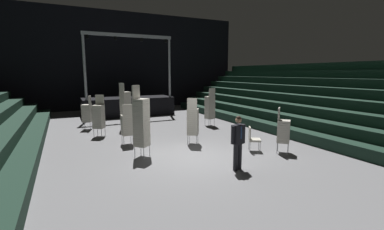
{
  "coord_description": "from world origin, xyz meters",
  "views": [
    {
      "loc": [
        -4.14,
        -8.24,
        2.98
      ],
      "look_at": [
        0.24,
        0.85,
        1.4
      ],
      "focal_mm": 25.1,
      "sensor_mm": 36.0,
      "label": 1
    }
  ],
  "objects_px": {
    "chair_stack_mid_left": "(127,124)",
    "chair_stack_rear_centre": "(87,113)",
    "chair_stack_mid_centre": "(193,121)",
    "man_with_tie": "(238,140)",
    "loose_chair_near_man": "(253,138)",
    "chair_stack_front_left": "(283,130)",
    "chair_stack_rear_left": "(99,116)",
    "chair_stack_mid_right": "(141,122)",
    "chair_stack_rear_right": "(126,107)",
    "stage_riser": "(128,105)",
    "chair_stack_front_right": "(210,107)"
  },
  "relations": [
    {
      "from": "chair_stack_mid_left",
      "to": "chair_stack_mid_centre",
      "type": "xyz_separation_m",
      "value": [
        2.52,
        -1.13,
        0.13
      ]
    },
    {
      "from": "chair_stack_mid_left",
      "to": "chair_stack_rear_centre",
      "type": "distance_m",
      "value": 4.18
    },
    {
      "from": "chair_stack_mid_centre",
      "to": "chair_stack_rear_right",
      "type": "bearing_deg",
      "value": 150.52
    },
    {
      "from": "man_with_tie",
      "to": "chair_stack_mid_centre",
      "type": "distance_m",
      "value": 3.39
    },
    {
      "from": "chair_stack_front_right",
      "to": "stage_riser",
      "type": "bearing_deg",
      "value": 112.06
    },
    {
      "from": "chair_stack_front_left",
      "to": "chair_stack_mid_centre",
      "type": "height_order",
      "value": "chair_stack_mid_centre"
    },
    {
      "from": "chair_stack_mid_right",
      "to": "loose_chair_near_man",
      "type": "relative_size",
      "value": 2.71
    },
    {
      "from": "loose_chair_near_man",
      "to": "chair_stack_mid_right",
      "type": "bearing_deg",
      "value": -73.74
    },
    {
      "from": "chair_stack_mid_right",
      "to": "chair_stack_rear_centre",
      "type": "bearing_deg",
      "value": -118.05
    },
    {
      "from": "man_with_tie",
      "to": "chair_stack_mid_centre",
      "type": "bearing_deg",
      "value": -107.32
    },
    {
      "from": "chair_stack_rear_left",
      "to": "chair_stack_rear_right",
      "type": "bearing_deg",
      "value": -112.91
    },
    {
      "from": "chair_stack_rear_left",
      "to": "loose_chair_near_man",
      "type": "xyz_separation_m",
      "value": [
        5.01,
        -5.09,
        -0.45
      ]
    },
    {
      "from": "chair_stack_front_left",
      "to": "chair_stack_rear_left",
      "type": "xyz_separation_m",
      "value": [
        -5.89,
        5.76,
        0.13
      ]
    },
    {
      "from": "chair_stack_mid_centre",
      "to": "man_with_tie",
      "type": "bearing_deg",
      "value": -56.06
    },
    {
      "from": "stage_riser",
      "to": "chair_stack_front_left",
      "type": "distance_m",
      "value": 12.27
    },
    {
      "from": "chair_stack_front_left",
      "to": "chair_stack_mid_centre",
      "type": "relative_size",
      "value": 0.87
    },
    {
      "from": "chair_stack_mid_right",
      "to": "loose_chair_near_man",
      "type": "xyz_separation_m",
      "value": [
        4.03,
        -1.14,
        -0.75
      ]
    },
    {
      "from": "chair_stack_rear_right",
      "to": "loose_chair_near_man",
      "type": "relative_size",
      "value": 2.62
    },
    {
      "from": "chair_stack_mid_centre",
      "to": "chair_stack_rear_centre",
      "type": "bearing_deg",
      "value": 162.02
    },
    {
      "from": "chair_stack_front_right",
      "to": "chair_stack_rear_right",
      "type": "height_order",
      "value": "chair_stack_rear_right"
    },
    {
      "from": "chair_stack_mid_right",
      "to": "chair_stack_rear_left",
      "type": "distance_m",
      "value": 4.09
    },
    {
      "from": "chair_stack_front_left",
      "to": "chair_stack_rear_left",
      "type": "relative_size",
      "value": 0.87
    },
    {
      "from": "chair_stack_front_right",
      "to": "loose_chair_near_man",
      "type": "relative_size",
      "value": 2.26
    },
    {
      "from": "man_with_tie",
      "to": "chair_stack_rear_centre",
      "type": "relative_size",
      "value": 0.95
    },
    {
      "from": "man_with_tie",
      "to": "chair_stack_mid_right",
      "type": "bearing_deg",
      "value": -63.51
    },
    {
      "from": "chair_stack_rear_left",
      "to": "loose_chair_near_man",
      "type": "bearing_deg",
      "value": 166.89
    },
    {
      "from": "chair_stack_front_left",
      "to": "chair_stack_rear_right",
      "type": "distance_m",
      "value": 8.1
    },
    {
      "from": "man_with_tie",
      "to": "loose_chair_near_man",
      "type": "distance_m",
      "value": 2.28
    },
    {
      "from": "chair_stack_rear_left",
      "to": "chair_stack_front_right",
      "type": "bearing_deg",
      "value": -147.17
    },
    {
      "from": "stage_riser",
      "to": "chair_stack_front_right",
      "type": "relative_size",
      "value": 2.87
    },
    {
      "from": "chair_stack_rear_centre",
      "to": "chair_stack_front_right",
      "type": "bearing_deg",
      "value": -87.64
    },
    {
      "from": "chair_stack_rear_right",
      "to": "chair_stack_rear_left",
      "type": "bearing_deg",
      "value": -76.29
    },
    {
      "from": "chair_stack_mid_centre",
      "to": "loose_chair_near_man",
      "type": "xyz_separation_m",
      "value": [
        1.61,
        -1.96,
        -0.45
      ]
    },
    {
      "from": "loose_chair_near_man",
      "to": "man_with_tie",
      "type": "bearing_deg",
      "value": -18.09
    },
    {
      "from": "chair_stack_mid_left",
      "to": "chair_stack_rear_right",
      "type": "bearing_deg",
      "value": 78.71
    },
    {
      "from": "chair_stack_rear_left",
      "to": "loose_chair_near_man",
      "type": "relative_size",
      "value": 2.08
    },
    {
      "from": "stage_riser",
      "to": "chair_stack_mid_left",
      "type": "distance_m",
      "value": 8.29
    },
    {
      "from": "chair_stack_mid_left",
      "to": "loose_chair_near_man",
      "type": "distance_m",
      "value": 5.17
    },
    {
      "from": "chair_stack_front_left",
      "to": "man_with_tie",
      "type": "bearing_deg",
      "value": -25.9
    },
    {
      "from": "stage_riser",
      "to": "chair_stack_rear_left",
      "type": "xyz_separation_m",
      "value": [
        -2.69,
        -6.09,
        0.26
      ]
    },
    {
      "from": "chair_stack_rear_right",
      "to": "chair_stack_mid_right",
      "type": "bearing_deg",
      "value": -26.77
    },
    {
      "from": "chair_stack_front_right",
      "to": "chair_stack_rear_left",
      "type": "relative_size",
      "value": 1.09
    },
    {
      "from": "man_with_tie",
      "to": "chair_stack_rear_centre",
      "type": "bearing_deg",
      "value": -82.28
    },
    {
      "from": "stage_riser",
      "to": "chair_stack_front_left",
      "type": "xyz_separation_m",
      "value": [
        3.19,
        -11.85,
        0.14
      ]
    },
    {
      "from": "chair_stack_mid_right",
      "to": "chair_stack_rear_left",
      "type": "height_order",
      "value": "chair_stack_mid_right"
    },
    {
      "from": "chair_stack_rear_right",
      "to": "chair_stack_front_right",
      "type": "bearing_deg",
      "value": 56.86
    },
    {
      "from": "stage_riser",
      "to": "loose_chair_near_man",
      "type": "distance_m",
      "value": 11.42
    },
    {
      "from": "chair_stack_mid_right",
      "to": "loose_chair_near_man",
      "type": "height_order",
      "value": "chair_stack_mid_right"
    },
    {
      "from": "loose_chair_near_man",
      "to": "chair_stack_rear_right",
      "type": "bearing_deg",
      "value": -118.0
    },
    {
      "from": "chair_stack_mid_right",
      "to": "chair_stack_rear_right",
      "type": "relative_size",
      "value": 1.03
    }
  ]
}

